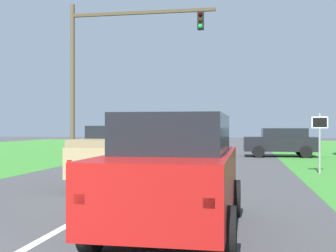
% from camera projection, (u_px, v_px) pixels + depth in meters
% --- Properties ---
extents(ground_plane, '(120.00, 120.00, 0.00)m').
position_uv_depth(ground_plane, '(147.00, 181.00, 14.33)').
color(ground_plane, '#424244').
extents(red_suv_near, '(2.17, 4.70, 1.99)m').
position_uv_depth(red_suv_near, '(176.00, 170.00, 7.49)').
color(red_suv_near, '#9E1411').
rests_on(red_suv_near, ground_plane).
extents(pickup_truck_lead, '(2.26, 4.90, 1.80)m').
position_uv_depth(pickup_truck_lead, '(124.00, 154.00, 13.43)').
color(pickup_truck_lead, tan).
rests_on(pickup_truck_lead, ground_plane).
extents(traffic_light, '(7.73, 0.40, 8.29)m').
position_uv_depth(traffic_light, '(107.00, 57.00, 23.01)').
color(traffic_light, brown).
rests_on(traffic_light, ground_plane).
extents(keep_moving_sign, '(0.60, 0.09, 2.29)m').
position_uv_depth(keep_moving_sign, '(320.00, 135.00, 16.58)').
color(keep_moving_sign, gray).
rests_on(keep_moving_sign, ground_plane).
extents(crossing_suv_far, '(4.30, 2.21, 1.69)m').
position_uv_depth(crossing_suv_far, '(281.00, 142.00, 25.98)').
color(crossing_suv_far, black).
rests_on(crossing_suv_far, ground_plane).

